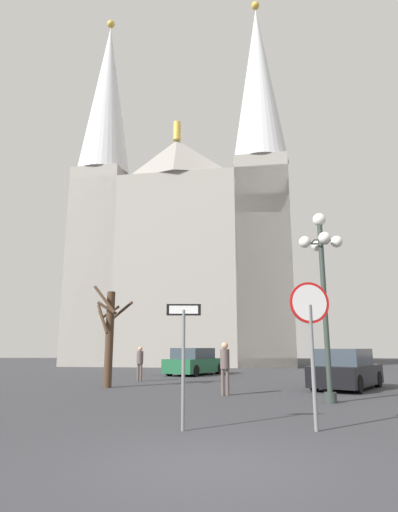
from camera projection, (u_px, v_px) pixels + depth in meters
ground_plane at (209, 469)px, 5.62m from camera, size 120.00×120.00×0.00m
cathedral at (184, 242)px, 40.35m from camera, size 20.88×13.14×35.42m
stop_sign at (311, 323)px, 8.54m from camera, size 0.83×0.21×2.90m
one_way_arrow_sign at (183, 349)px, 8.48m from camera, size 0.71×0.07×2.46m
street_lamp at (322, 271)px, 13.11m from camera, size 1.37×1.37×5.79m
bare_tree at (109, 334)px, 17.39m from camera, size 1.55×1.58×4.10m
parked_car_near_black at (346, 370)px, 16.49m from camera, size 3.79×4.53×1.54m
parked_car_far_green at (194, 362)px, 25.00m from camera, size 3.62×4.66×1.55m
pedestrian_walking at (225, 363)px, 14.41m from camera, size 0.32×0.32×1.76m
pedestrian_standing at (140, 360)px, 20.33m from camera, size 0.32×0.32×1.63m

